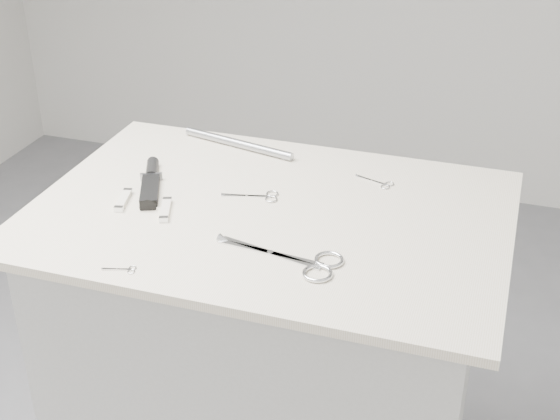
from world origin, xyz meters
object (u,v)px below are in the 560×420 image
(sheathed_knife, at_px, (151,180))
(pocket_knife_a, at_px, (123,200))
(plinth, at_px, (271,381))
(large_shears, at_px, (304,262))
(embroidery_scissors_a, at_px, (261,196))
(embroidery_scissors_b, at_px, (379,183))
(metal_rail, at_px, (238,143))
(tiny_scissors, at_px, (124,270))
(pocket_knife_b, at_px, (166,209))

(sheathed_knife, bearing_deg, pocket_knife_a, 146.97)
(plinth, distance_m, pocket_knife_a, 0.57)
(large_shears, distance_m, embroidery_scissors_a, 0.28)
(embroidery_scissors_b, distance_m, metal_rail, 0.38)
(tiny_scissors, xyz_separation_m, sheathed_knife, (-0.11, 0.34, 0.01))
(embroidery_scissors_a, xyz_separation_m, tiny_scissors, (-0.15, -0.35, -0.00))
(pocket_knife_b, bearing_deg, tiny_scissors, 165.65)
(large_shears, height_order, embroidery_scissors_b, large_shears)
(pocket_knife_b, bearing_deg, embroidery_scissors_a, -73.29)
(embroidery_scissors_b, bearing_deg, tiny_scissors, -108.55)
(embroidery_scissors_b, bearing_deg, metal_rail, -174.21)
(tiny_scissors, relative_size, metal_rail, 0.21)
(plinth, bearing_deg, sheathed_knife, 173.18)
(plinth, xyz_separation_m, pocket_knife_b, (-0.20, -0.07, 0.48))
(large_shears, xyz_separation_m, pocket_knife_b, (-0.33, 0.10, 0.00))
(plinth, distance_m, sheathed_knife, 0.56)
(large_shears, distance_m, tiny_scissors, 0.33)
(large_shears, bearing_deg, plinth, 135.56)
(embroidery_scissors_a, bearing_deg, plinth, -68.55)
(embroidery_scissors_b, bearing_deg, sheathed_knife, -143.08)
(plinth, bearing_deg, pocket_knife_b, -159.99)
(embroidery_scissors_b, height_order, metal_rail, metal_rail)
(pocket_knife_b, relative_size, metal_rail, 0.31)
(plinth, xyz_separation_m, sheathed_knife, (-0.29, 0.03, 0.48))
(pocket_knife_b, bearing_deg, embroidery_scissors_b, -76.10)
(sheathed_knife, height_order, metal_rail, same)
(pocket_knife_a, bearing_deg, pocket_knife_b, -109.96)
(plinth, height_order, metal_rail, metal_rail)
(tiny_scissors, distance_m, pocket_knife_a, 0.27)
(embroidery_scissors_a, relative_size, embroidery_scissors_b, 1.35)
(tiny_scissors, distance_m, sheathed_knife, 0.35)
(embroidery_scissors_a, bearing_deg, embroidery_scissors_b, 17.93)
(large_shears, xyz_separation_m, embroidery_scissors_a, (-0.16, 0.23, -0.00))
(sheathed_knife, bearing_deg, embroidery_scissors_a, -109.83)
(large_shears, xyz_separation_m, embroidery_scissors_b, (0.07, 0.37, -0.00))
(plinth, distance_m, pocket_knife_b, 0.52)
(tiny_scissors, relative_size, sheathed_knife, 0.31)
(tiny_scissors, bearing_deg, pocket_knife_a, 102.57)
(pocket_knife_a, bearing_deg, sheathed_knife, -23.50)
(sheathed_knife, xyz_separation_m, pocket_knife_a, (-0.02, -0.10, -0.00))
(embroidery_scissors_a, distance_m, pocket_knife_a, 0.30)
(plinth, height_order, tiny_scissors, tiny_scissors)
(large_shears, bearing_deg, tiny_scissors, -148.62)
(plinth, height_order, sheathed_knife, sheathed_knife)
(plinth, bearing_deg, tiny_scissors, -121.20)
(plinth, bearing_deg, metal_rail, 122.12)
(pocket_knife_a, distance_m, metal_rail, 0.37)
(plinth, relative_size, embroidery_scissors_a, 7.24)
(metal_rail, bearing_deg, pocket_knife_b, -94.55)
(pocket_knife_b, bearing_deg, sheathed_knife, 18.76)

